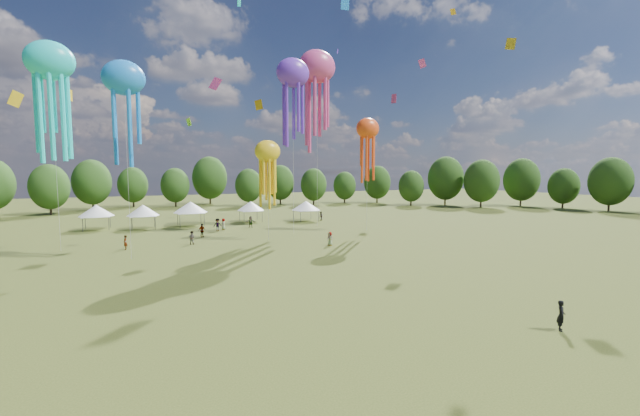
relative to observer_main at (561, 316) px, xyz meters
name	(u,v)px	position (x,y,z in m)	size (l,w,h in m)	color
ground	(442,350)	(-7.88, 0.90, -0.87)	(300.00, 300.00, 0.00)	#384416
observer_main	(561,316)	(0.00, 0.00, 0.00)	(0.64, 0.42, 1.75)	black
spectator_near	(192,238)	(-15.66, 37.00, -0.03)	(0.81, 0.63, 1.68)	gray
spectators_far	(245,225)	(-6.86, 45.19, 0.03)	(32.92, 23.99, 1.93)	gray
festival_tents	(201,208)	(-11.91, 55.19, 2.09)	(39.28, 8.51, 4.07)	#47474C
show_kites	(258,97)	(-5.88, 40.48, 18.51)	(44.35, 18.49, 28.63)	#1B85F6
small_kites	(236,20)	(-7.97, 43.59, 29.52)	(69.06, 56.42, 41.62)	#1B85F6
treeline	(195,185)	(-11.75, 63.41, 5.67)	(201.57, 95.24, 13.43)	#38281C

